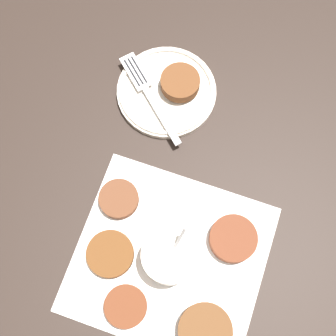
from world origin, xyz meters
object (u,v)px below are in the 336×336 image
sauce_bowl (169,257)px  fritter_on_plate (180,83)px  serving_plate (167,91)px  fork (146,89)px

sauce_bowl → fritter_on_plate: sauce_bowl is taller
sauce_bowl → fritter_on_plate: (-0.07, 0.30, 0.00)m
sauce_bowl → fritter_on_plate: 0.30m
serving_plate → fritter_on_plate: (0.02, 0.01, 0.02)m
fork → sauce_bowl: bearing=-65.2°
sauce_bowl → serving_plate: sauce_bowl is taller
serving_plate → fork: (-0.04, -0.01, 0.01)m
sauce_bowl → fork: 0.30m
fork → serving_plate: bearing=18.2°
fork → fritter_on_plate: bearing=24.3°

